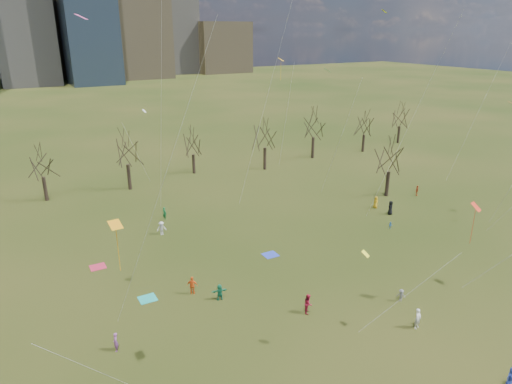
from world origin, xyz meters
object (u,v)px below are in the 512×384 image
blanket_teal (148,299)px  person_4 (192,285)px  person_0 (511,377)px  blanket_crimson (98,267)px  person_1 (418,318)px  person_2 (308,303)px  blanket_navy (270,255)px

blanket_teal → person_4: bearing=-17.8°
blanket_teal → person_0: size_ratio=0.99×
blanket_crimson → person_0: size_ratio=0.99×
person_0 → person_1: bearing=111.3°
person_2 → person_4: bearing=84.1°
blanket_navy → person_1: person_1 is taller
blanket_navy → person_4: bearing=-163.1°
blanket_crimson → person_2: 22.91m
blanket_navy → person_2: (-2.74, -11.03, 0.90)m
person_0 → person_2: (-7.12, 14.30, 0.11)m
person_0 → person_4: (-14.92, 22.13, 0.11)m
blanket_navy → blanket_crimson: bearing=159.2°
blanket_crimson → person_4: bearing=-55.2°
blanket_crimson → person_0: person_0 is taller
blanket_crimson → person_2: bearing=-50.3°
blanket_teal → person_1: 24.10m
person_1 → person_2: (-6.69, 6.32, -0.00)m
blanket_crimson → person_1: bearing=-48.3°
blanket_navy → blanket_teal: bearing=-172.5°
person_2 → person_4: 11.04m
blanket_teal → person_0: bearing=-51.1°
blanket_teal → blanket_navy: bearing=7.5°
person_1 → blanket_teal: bearing=125.4°
person_0 → person_1: 8.00m
blanket_teal → blanket_crimson: 8.96m
person_2 → blanket_navy: bearing=25.3°
blanket_teal → person_2: size_ratio=0.87×
blanket_teal → person_4: size_ratio=0.88×
blanket_navy → blanket_crimson: size_ratio=1.00×
blanket_teal → blanket_crimson: same height
person_1 → person_2: bearing=121.8°
person_1 → blanket_crimson: bearing=116.9°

